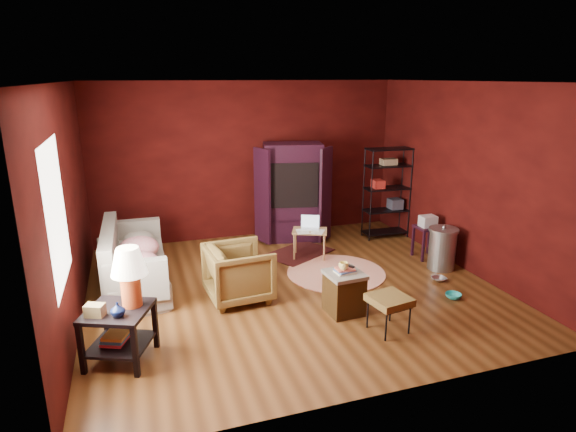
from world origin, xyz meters
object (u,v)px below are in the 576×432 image
Objects in this scene: sofa at (130,262)px; hamper at (344,292)px; side_table at (124,294)px; armchair at (239,270)px; wire_shelving at (388,189)px; tv_armoire at (293,191)px; laptop_desk at (310,233)px.

sofa is 3.14× the size of hamper.
side_table is at bearing 172.07° from sofa.
armchair is 0.50× the size of wire_shelving.
sofa is at bearing 147.39° from hamper.
tv_armoire is at bearing -71.78° from sofa.
wire_shelving is at bearing -0.13° from tv_armoire.
armchair is at bearing 145.53° from hamper.
side_table is 0.74× the size of wire_shelving.
armchair is 3.62m from wire_shelving.
side_table is at bearing -120.15° from tv_armoire.
side_table reaches higher than hamper.
sofa is at bearing -166.13° from wire_shelving.
side_table is 1.78× the size of laptop_desk.
armchair is at bearing -148.87° from wire_shelving.
wire_shelving reaches higher than hamper.
hamper is 1.96m from laptop_desk.
sofa is 2.81m from laptop_desk.
hamper is 0.91× the size of laptop_desk.
side_table reaches higher than armchair.
side_table is 0.70× the size of tv_armoire.
tv_armoire is at bearing 47.14° from side_table.
armchair is (1.36, -0.81, 0.03)m from sofa.
wire_shelving is (1.72, 0.58, 0.48)m from laptop_desk.
sofa reaches higher than hamper.
hamper is 2.98m from tv_armoire.
armchair is at bearing 35.45° from side_table.
hamper is at bearing -128.80° from sofa.
armchair is 1.32× the size of hamper.
hamper is at bearing 4.65° from side_table.
sofa is 1.18× the size of wire_shelving.
tv_armoire is at bearing 111.24° from laptop_desk.
side_table is at bearing 121.22° from armchair.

